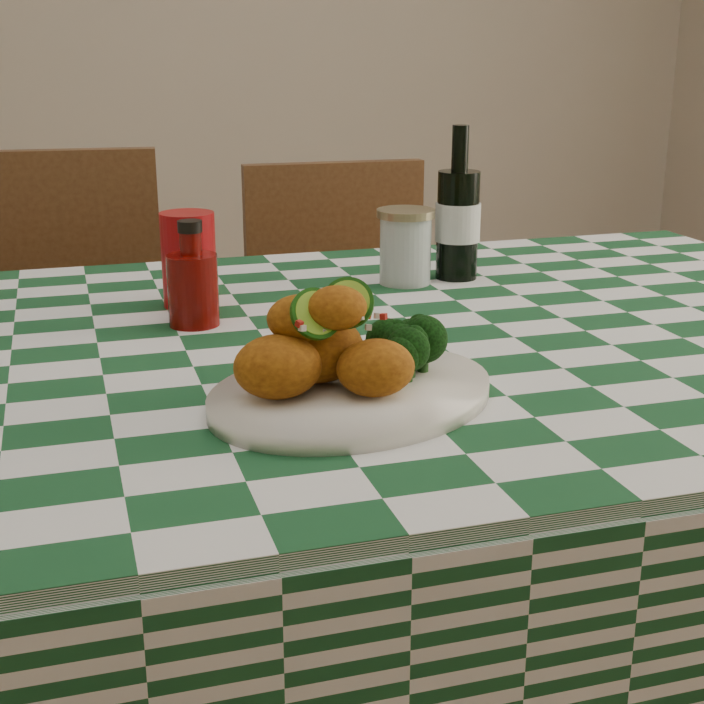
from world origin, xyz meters
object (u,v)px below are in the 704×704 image
object	(u,v)px
wooden_chair_right	(356,380)
ketchup_bottle	(192,274)
fried_chicken_pile	(334,338)
beer_bottle	(458,203)
dining_table	(347,604)
wooden_chair_left	(59,404)
plate	(352,394)
red_tumbler	(189,260)
mason_jar	(405,247)

from	to	relation	value
wooden_chair_right	ketchup_bottle	bearing A→B (deg)	-121.25
fried_chicken_pile	wooden_chair_right	bearing A→B (deg)	71.82
fried_chicken_pile	beer_bottle	distance (m)	0.60
fried_chicken_pile	dining_table	bearing A→B (deg)	70.70
ketchup_bottle	wooden_chair_left	xyz separation A→B (m)	(-0.19, 0.62, -0.39)
dining_table	wooden_chair_right	xyz separation A→B (m)	(0.25, 0.76, 0.05)
plate	wooden_chair_left	size ratio (longest dim) A/B	0.35
dining_table	ketchup_bottle	xyz separation A→B (m)	(-0.18, 0.11, 0.46)
beer_bottle	wooden_chair_left	xyz separation A→B (m)	(-0.63, 0.46, -0.44)
red_tumbler	beer_bottle	distance (m)	0.44
wooden_chair_left	wooden_chair_right	distance (m)	0.62
dining_table	fried_chicken_pile	xyz separation A→B (m)	(-0.08, -0.23, 0.47)
dining_table	beer_bottle	world-z (taller)	beer_bottle
wooden_chair_right	wooden_chair_left	bearing A→B (deg)	-174.82
wooden_chair_right	fried_chicken_pile	bearing A→B (deg)	-106.41
fried_chicken_pile	wooden_chair_right	world-z (taller)	fried_chicken_pile
beer_bottle	wooden_chair_left	bearing A→B (deg)	143.65
ketchup_bottle	wooden_chair_left	distance (m)	0.75
dining_table	wooden_chair_left	distance (m)	0.82
wooden_chair_left	plate	bearing A→B (deg)	-66.89
wooden_chair_left	ketchup_bottle	bearing A→B (deg)	-67.46
fried_chicken_pile	red_tumbler	size ratio (longest dim) A/B	1.26
beer_bottle	fried_chicken_pile	bearing A→B (deg)	-124.74
beer_bottle	red_tumbler	bearing A→B (deg)	-173.40
red_tumbler	wooden_chair_left	xyz separation A→B (m)	(-0.20, 0.51, -0.38)
ketchup_bottle	wooden_chair_right	world-z (taller)	ketchup_bottle
red_tumbler	wooden_chair_right	size ratio (longest dim) A/B	0.15
plate	red_tumbler	distance (m)	0.46
wooden_chair_left	beer_bottle	bearing A→B (deg)	-31.25
plate	mason_jar	size ratio (longest dim) A/B	2.80
mason_jar	wooden_chair_right	bearing A→B (deg)	81.56
fried_chicken_pile	plate	bearing A→B (deg)	0.00
dining_table	fried_chicken_pile	distance (m)	0.52
fried_chicken_pile	beer_bottle	world-z (taller)	beer_bottle
plate	beer_bottle	size ratio (longest dim) A/B	1.36
dining_table	mason_jar	xyz separation A→B (m)	(0.17, 0.25, 0.45)
beer_bottle	wooden_chair_right	size ratio (longest dim) A/B	0.27
wooden_chair_right	red_tumbler	bearing A→B (deg)	-125.19
plate	fried_chicken_pile	world-z (taller)	fried_chicken_pile
dining_table	beer_bottle	bearing A→B (deg)	45.16
dining_table	red_tumbler	xyz separation A→B (m)	(-0.17, 0.21, 0.46)
fried_chicken_pile	red_tumbler	world-z (taller)	red_tumbler
dining_table	fried_chicken_pile	world-z (taller)	fried_chicken_pile
red_tumbler	mason_jar	xyz separation A→B (m)	(0.34, 0.04, -0.01)
plate	wooden_chair_right	xyz separation A→B (m)	(0.31, 0.99, -0.35)
dining_table	beer_bottle	distance (m)	0.63
mason_jar	wooden_chair_right	distance (m)	0.65
ketchup_bottle	wooden_chair_right	bearing A→B (deg)	56.98
dining_table	mason_jar	distance (m)	0.54
plate	ketchup_bottle	distance (m)	0.36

